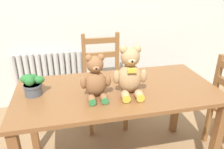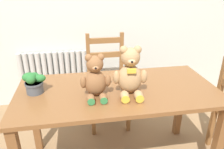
{
  "view_description": "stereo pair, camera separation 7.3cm",
  "coord_description": "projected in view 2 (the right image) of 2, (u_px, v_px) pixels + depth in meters",
  "views": [
    {
      "loc": [
        -0.36,
        -1.07,
        1.53
      ],
      "look_at": [
        -0.05,
        0.3,
        0.91
      ],
      "focal_mm": 35.0,
      "sensor_mm": 36.0,
      "label": 1
    },
    {
      "loc": [
        -0.29,
        -1.08,
        1.53
      ],
      "look_at": [
        -0.05,
        0.3,
        0.91
      ],
      "focal_mm": 35.0,
      "sensor_mm": 36.0,
      "label": 2
    }
  ],
  "objects": [
    {
      "name": "teddy_bear_right",
      "position": [
        130.0,
        74.0,
        1.54
      ],
      "size": [
        0.25,
        0.26,
        0.35
      ],
      "rotation": [
        0.0,
        0.0,
        3.04
      ],
      "color": "tan",
      "rests_on": "dining_table"
    },
    {
      "name": "dining_table",
      "position": [
        118.0,
        101.0,
        1.7
      ],
      "size": [
        1.52,
        0.73,
        0.76
      ],
      "color": "brown",
      "rests_on": "ground_plane"
    },
    {
      "name": "radiator",
      "position": [
        55.0,
        81.0,
        2.8
      ],
      "size": [
        0.85,
        0.1,
        0.71
      ],
      "color": "beige",
      "rests_on": "ground_plane"
    },
    {
      "name": "wooden_chair_behind",
      "position": [
        107.0,
        83.0,
        2.42
      ],
      "size": [
        0.42,
        0.45,
        0.99
      ],
      "rotation": [
        0.0,
        0.0,
        3.14
      ],
      "color": "brown",
      "rests_on": "ground_plane"
    },
    {
      "name": "teddy_bear_left",
      "position": [
        95.0,
        79.0,
        1.51
      ],
      "size": [
        0.22,
        0.21,
        0.31
      ],
      "rotation": [
        0.0,
        0.0,
        3.13
      ],
      "color": "brown",
      "rests_on": "dining_table"
    },
    {
      "name": "potted_plant",
      "position": [
        34.0,
        82.0,
        1.58
      ],
      "size": [
        0.16,
        0.15,
        0.16
      ],
      "color": "#4C5156",
      "rests_on": "dining_table"
    }
  ]
}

